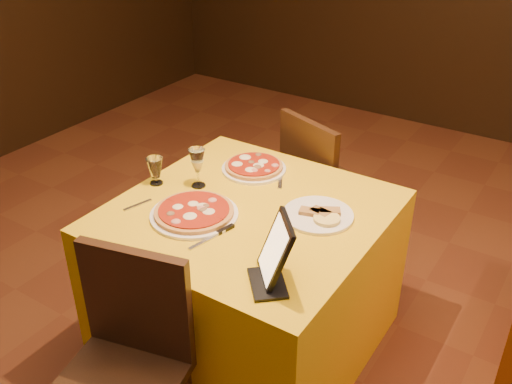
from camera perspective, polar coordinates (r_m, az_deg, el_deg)
The scene contains 11 objects.
main_table at distance 2.66m, azimuth -0.68°, elevation -8.64°, with size 1.10×1.10×0.75m, color #E4B70E.
chair_main_far at distance 3.22m, azimuth 7.56°, elevation 0.34°, with size 0.47×0.47×0.91m, color black, non-canonical shape.
pizza_near at distance 2.40m, azimuth -6.20°, elevation -2.10°, with size 0.37×0.37×0.03m.
pizza_far at distance 2.75m, azimuth -0.21°, elevation 2.48°, with size 0.31×0.31×0.03m.
cutlet_dish at distance 2.40m, azimuth 6.23°, elevation -2.17°, with size 0.30×0.30×0.03m.
wine_glass at distance 2.58m, azimuth -5.87°, elevation 2.44°, with size 0.07×0.07×0.19m, color #F7FE90, non-canonical shape.
water_glass at distance 2.64m, azimuth -10.03°, elevation 2.07°, with size 0.07×0.07×0.13m, color silver, non-canonical shape.
tablet at distance 1.99m, azimuth 1.97°, elevation -5.78°, with size 0.20×0.02×0.24m, color black.
knife at distance 2.25m, azimuth -4.68°, elevation -4.68°, with size 0.20×0.02×0.01m, color #BCBAC2.
fork_near at distance 2.52m, azimuth -11.74°, elevation -1.28°, with size 0.14×0.02×0.01m, color silver.
fork_far at distance 2.66m, azimuth 2.44°, elevation 1.18°, with size 0.16×0.02×0.01m, color #B5B5BC.
Camera 1 is at (0.95, -1.34, 2.03)m, focal length 40.00 mm.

